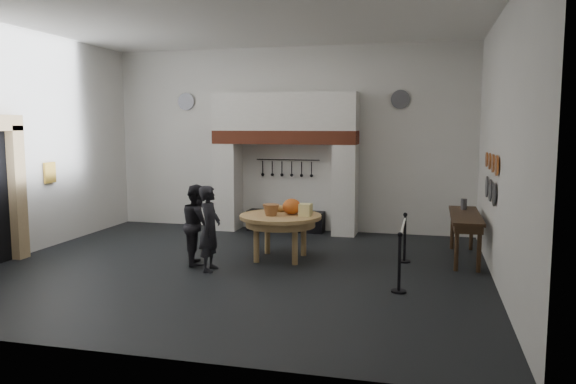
% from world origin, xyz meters
% --- Properties ---
extents(floor, '(9.00, 8.00, 0.02)m').
position_xyz_m(floor, '(0.00, 0.00, 0.00)').
color(floor, black).
rests_on(floor, ground).
extents(ceiling, '(9.00, 8.00, 0.02)m').
position_xyz_m(ceiling, '(0.00, 0.00, 4.50)').
color(ceiling, silver).
rests_on(ceiling, wall_back).
extents(wall_back, '(9.00, 0.02, 4.50)m').
position_xyz_m(wall_back, '(0.00, 4.00, 2.25)').
color(wall_back, silver).
rests_on(wall_back, floor).
extents(wall_front, '(9.00, 0.02, 4.50)m').
position_xyz_m(wall_front, '(0.00, -4.00, 2.25)').
color(wall_front, silver).
rests_on(wall_front, floor).
extents(wall_left, '(0.02, 8.00, 4.50)m').
position_xyz_m(wall_left, '(-4.50, 0.00, 2.25)').
color(wall_left, silver).
rests_on(wall_left, floor).
extents(wall_right, '(0.02, 8.00, 4.50)m').
position_xyz_m(wall_right, '(4.50, 0.00, 2.25)').
color(wall_right, silver).
rests_on(wall_right, floor).
extents(chimney_pier_left, '(0.55, 0.70, 2.15)m').
position_xyz_m(chimney_pier_left, '(-1.48, 3.65, 1.07)').
color(chimney_pier_left, silver).
rests_on(chimney_pier_left, floor).
extents(chimney_pier_right, '(0.55, 0.70, 2.15)m').
position_xyz_m(chimney_pier_right, '(1.48, 3.65, 1.07)').
color(chimney_pier_right, silver).
rests_on(chimney_pier_right, floor).
extents(hearth_brick_band, '(3.50, 0.72, 0.32)m').
position_xyz_m(hearth_brick_band, '(0.00, 3.65, 2.31)').
color(hearth_brick_band, '#9E442B').
rests_on(hearth_brick_band, chimney_pier_left).
extents(chimney_hood, '(3.50, 0.70, 0.90)m').
position_xyz_m(chimney_hood, '(0.00, 3.65, 2.92)').
color(chimney_hood, silver).
rests_on(chimney_hood, hearth_brick_band).
extents(iron_range, '(1.90, 0.45, 0.50)m').
position_xyz_m(iron_range, '(0.00, 3.72, 0.25)').
color(iron_range, black).
rests_on(iron_range, floor).
extents(utensil_rail, '(1.60, 0.02, 0.02)m').
position_xyz_m(utensil_rail, '(0.00, 3.92, 1.75)').
color(utensil_rail, black).
rests_on(utensil_rail, wall_back).
extents(door_jamb_far, '(0.22, 0.30, 2.60)m').
position_xyz_m(door_jamb_far, '(-4.38, -0.30, 1.30)').
color(door_jamb_far, tan).
rests_on(door_jamb_far, floor).
extents(wall_plaque, '(0.05, 0.34, 0.44)m').
position_xyz_m(wall_plaque, '(-4.45, 0.80, 1.60)').
color(wall_plaque, gold).
rests_on(wall_plaque, wall_left).
extents(work_table, '(1.85, 1.85, 0.07)m').
position_xyz_m(work_table, '(0.61, 0.89, 0.84)').
color(work_table, tan).
rests_on(work_table, floor).
extents(pumpkin, '(0.36, 0.36, 0.31)m').
position_xyz_m(pumpkin, '(0.81, 0.99, 1.03)').
color(pumpkin, '#DF4C1F').
rests_on(pumpkin, work_table).
extents(cheese_block_big, '(0.22, 0.22, 0.24)m').
position_xyz_m(cheese_block_big, '(1.11, 0.84, 0.99)').
color(cheese_block_big, '#FFF098').
rests_on(cheese_block_big, work_table).
extents(cheese_block_small, '(0.18, 0.18, 0.20)m').
position_xyz_m(cheese_block_small, '(1.09, 1.14, 0.97)').
color(cheese_block_small, '#F3EB91').
rests_on(cheese_block_small, work_table).
extents(wicker_basket, '(0.37, 0.37, 0.22)m').
position_xyz_m(wicker_basket, '(0.46, 0.74, 0.98)').
color(wicker_basket, '#A1693B').
rests_on(wicker_basket, work_table).
extents(bread_loaf, '(0.31, 0.18, 0.13)m').
position_xyz_m(bread_loaf, '(0.51, 1.24, 0.94)').
color(bread_loaf, '#A7773B').
rests_on(bread_loaf, work_table).
extents(visitor_near, '(0.40, 0.58, 1.54)m').
position_xyz_m(visitor_near, '(-0.39, -0.27, 0.77)').
color(visitor_near, black).
rests_on(visitor_near, floor).
extents(visitor_far, '(0.84, 0.91, 1.51)m').
position_xyz_m(visitor_far, '(-0.79, 0.13, 0.76)').
color(visitor_far, black).
rests_on(visitor_far, floor).
extents(side_table, '(0.55, 2.20, 0.06)m').
position_xyz_m(side_table, '(4.10, 1.70, 0.87)').
color(side_table, '#3B2415').
rests_on(side_table, floor).
extents(pewter_jug, '(0.12, 0.12, 0.22)m').
position_xyz_m(pewter_jug, '(4.10, 2.30, 1.01)').
color(pewter_jug, '#4F4E53').
rests_on(pewter_jug, side_table).
extents(copper_pan_a, '(0.03, 0.34, 0.34)m').
position_xyz_m(copper_pan_a, '(4.46, 0.20, 1.95)').
color(copper_pan_a, '#C6662D').
rests_on(copper_pan_a, wall_right).
extents(copper_pan_b, '(0.03, 0.32, 0.32)m').
position_xyz_m(copper_pan_b, '(4.46, 0.75, 1.95)').
color(copper_pan_b, '#C6662D').
rests_on(copper_pan_b, wall_right).
extents(copper_pan_c, '(0.03, 0.30, 0.30)m').
position_xyz_m(copper_pan_c, '(4.46, 1.30, 1.95)').
color(copper_pan_c, '#C6662D').
rests_on(copper_pan_c, wall_right).
extents(copper_pan_d, '(0.03, 0.28, 0.28)m').
position_xyz_m(copper_pan_d, '(4.46, 1.85, 1.95)').
color(copper_pan_d, '#C6662D').
rests_on(copper_pan_d, wall_right).
extents(pewter_plate_left, '(0.03, 0.40, 0.40)m').
position_xyz_m(pewter_plate_left, '(4.46, 0.40, 1.45)').
color(pewter_plate_left, '#4C4C51').
rests_on(pewter_plate_left, wall_right).
extents(pewter_plate_mid, '(0.03, 0.40, 0.40)m').
position_xyz_m(pewter_plate_mid, '(4.46, 1.00, 1.45)').
color(pewter_plate_mid, '#4C4C51').
rests_on(pewter_plate_mid, wall_right).
extents(pewter_plate_right, '(0.03, 0.40, 0.40)m').
position_xyz_m(pewter_plate_right, '(4.46, 1.60, 1.45)').
color(pewter_plate_right, '#4C4C51').
rests_on(pewter_plate_right, wall_right).
extents(pewter_plate_back_left, '(0.44, 0.03, 0.44)m').
position_xyz_m(pewter_plate_back_left, '(-2.70, 3.96, 3.20)').
color(pewter_plate_back_left, '#4C4C51').
rests_on(pewter_plate_back_left, wall_back).
extents(pewter_plate_back_right, '(0.44, 0.03, 0.44)m').
position_xyz_m(pewter_plate_back_right, '(2.70, 3.96, 3.20)').
color(pewter_plate_back_right, '#4C4C51').
rests_on(pewter_plate_back_right, wall_back).
extents(barrier_post_near, '(0.05, 0.05, 0.90)m').
position_xyz_m(barrier_post_near, '(2.98, -0.80, 0.45)').
color(barrier_post_near, black).
rests_on(barrier_post_near, floor).
extents(barrier_post_far, '(0.05, 0.05, 0.90)m').
position_xyz_m(barrier_post_far, '(2.98, 1.20, 0.45)').
color(barrier_post_far, black).
rests_on(barrier_post_far, floor).
extents(barrier_rope, '(0.04, 2.00, 0.04)m').
position_xyz_m(barrier_rope, '(2.98, 0.20, 0.85)').
color(barrier_rope, white).
rests_on(barrier_rope, barrier_post_near).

